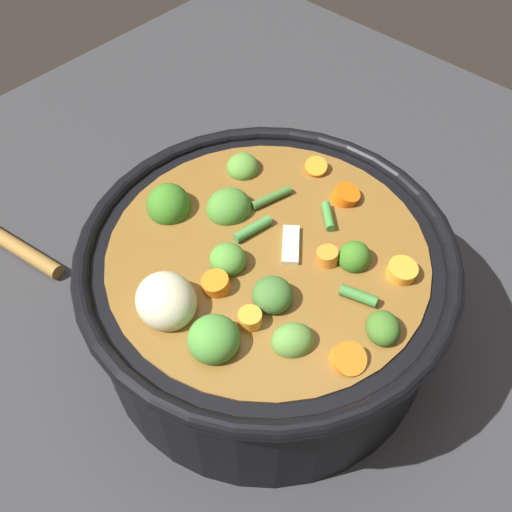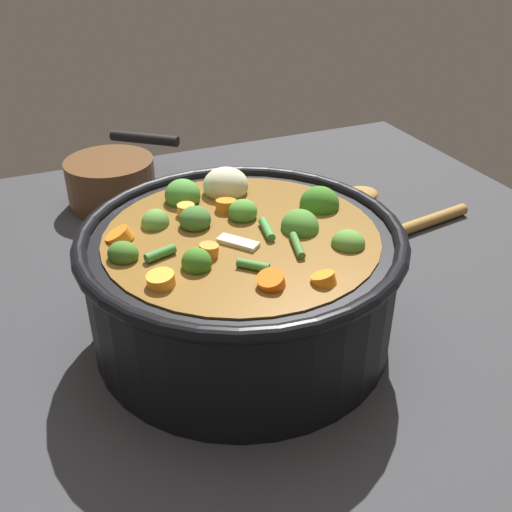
% 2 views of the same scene
% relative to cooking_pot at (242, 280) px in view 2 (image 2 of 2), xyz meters
% --- Properties ---
extents(ground_plane, '(1.10, 1.10, 0.00)m').
position_rel_cooking_pot_xyz_m(ground_plane, '(0.00, 0.00, -0.07)').
color(ground_plane, '#2D2D30').
extents(cooking_pot, '(0.33, 0.33, 0.15)m').
position_rel_cooking_pot_xyz_m(cooking_pot, '(0.00, 0.00, 0.00)').
color(cooking_pot, black).
rests_on(cooking_pot, ground_plane).
extents(wooden_spoon, '(0.21, 0.17, 0.02)m').
position_rel_cooking_pot_xyz_m(wooden_spoon, '(-0.30, -0.18, -0.06)').
color(wooden_spoon, olive).
rests_on(wooden_spoon, ground_plane).
extents(small_saucepan, '(0.20, 0.21, 0.07)m').
position_rel_cooking_pot_xyz_m(small_saucepan, '(0.06, -0.38, -0.03)').
color(small_saucepan, brown).
rests_on(small_saucepan, ground_plane).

